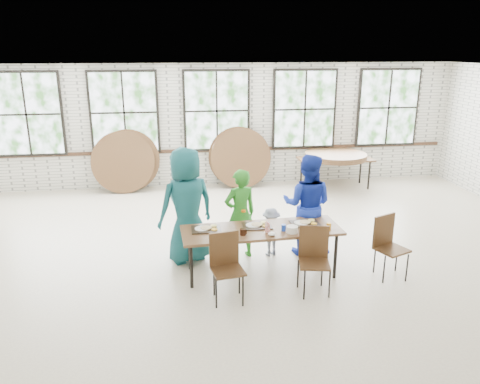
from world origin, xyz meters
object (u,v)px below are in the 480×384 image
object	(u,v)px
dining_table	(261,232)
storage_table	(335,161)
chair_near_right	(314,254)
chair_near_left	(226,261)

from	to	relation	value
dining_table	storage_table	world-z (taller)	same
dining_table	chair_near_right	bearing A→B (deg)	-45.21
dining_table	chair_near_right	world-z (taller)	chair_near_right
dining_table	chair_near_right	distance (m)	0.89
chair_near_left	chair_near_right	world-z (taller)	same
chair_near_right	dining_table	bearing A→B (deg)	148.91
chair_near_right	storage_table	size ratio (longest dim) A/B	0.52
chair_near_left	chair_near_right	size ratio (longest dim) A/B	1.00
chair_near_left	chair_near_right	bearing A→B (deg)	-7.41
storage_table	chair_near_right	bearing A→B (deg)	-113.71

